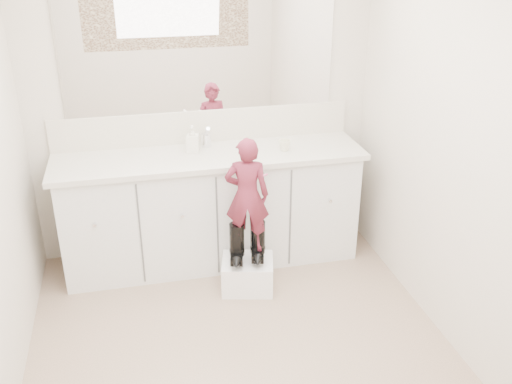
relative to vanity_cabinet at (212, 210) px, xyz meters
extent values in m
plane|color=#806654|center=(0.00, -1.23, -0.42)|extent=(3.00, 3.00, 0.00)
plane|color=beige|center=(0.00, 0.27, 0.77)|extent=(2.60, 0.00, 2.60)
plane|color=beige|center=(0.00, -2.73, 0.77)|extent=(2.60, 0.00, 2.60)
plane|color=beige|center=(1.30, -1.23, 0.78)|extent=(0.00, 3.00, 3.00)
cube|color=silver|center=(0.00, 0.00, 0.00)|extent=(2.20, 0.55, 0.85)
cube|color=beige|center=(0.00, -0.01, 0.45)|extent=(2.28, 0.58, 0.04)
cube|color=beige|center=(0.00, 0.26, 0.59)|extent=(2.28, 0.03, 0.25)
cube|color=white|center=(0.00, 0.26, 1.22)|extent=(2.00, 0.02, 1.00)
cube|color=#472819|center=(0.00, -2.71, 1.22)|extent=(2.00, 0.01, 1.20)
cylinder|color=silver|center=(0.00, 0.15, 0.52)|extent=(0.08, 0.08, 0.10)
imported|color=beige|center=(0.55, -0.07, 0.51)|extent=(0.11, 0.11, 0.08)
imported|color=silver|center=(-0.11, 0.06, 0.56)|extent=(0.11, 0.11, 0.20)
cube|color=white|center=(0.18, -0.48, -0.31)|extent=(0.42, 0.38, 0.23)
imported|color=#A6334C|center=(0.18, -0.48, 0.32)|extent=(0.34, 0.26, 0.83)
cylinder|color=#F05D8E|center=(0.25, -0.50, 0.46)|extent=(0.13, 0.04, 0.06)
camera|label=1|loc=(-0.55, -3.89, 1.97)|focal=40.00mm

